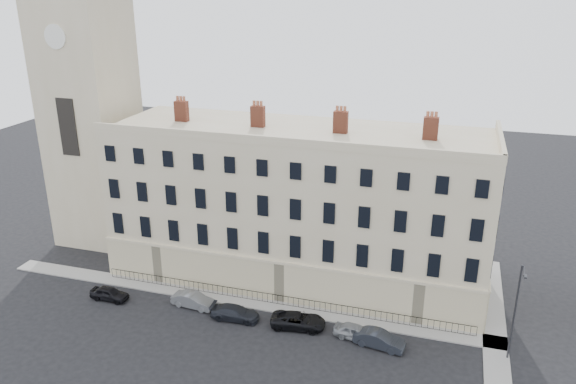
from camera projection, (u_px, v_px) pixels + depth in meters
name	position (u px, v px, depth m)	size (l,w,h in m)	color
ground	(328.00, 351.00, 45.35)	(160.00, 160.00, 0.00)	black
terrace	(298.00, 204.00, 55.06)	(36.22, 12.22, 17.00)	#C6B793
church_tower	(86.00, 75.00, 59.47)	(8.00, 8.13, 44.00)	#C6B793
pavement_terrace	(236.00, 300.00, 52.52)	(48.00, 2.00, 0.12)	gray
pavement_east_return	(494.00, 323.00, 48.97)	(2.00, 24.00, 0.12)	gray
railings	(278.00, 300.00, 51.62)	(35.00, 0.04, 0.96)	black
car_a	(109.00, 293.00, 52.49)	(1.48, 3.68, 1.25)	black
car_b	(193.00, 300.00, 51.30)	(1.42, 4.08, 1.35)	slate
car_c	(235.00, 313.00, 49.42)	(1.77, 4.35, 1.26)	black
car_d	(298.00, 321.00, 48.24)	(2.18, 4.72, 1.31)	black
car_e	(356.00, 332.00, 46.69)	(1.51, 3.75, 1.28)	gray
car_f	(379.00, 339.00, 45.65)	(1.46, 4.18, 1.38)	#22252D
streetlamp	(515.00, 309.00, 42.70)	(0.31, 1.80, 8.32)	#323338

